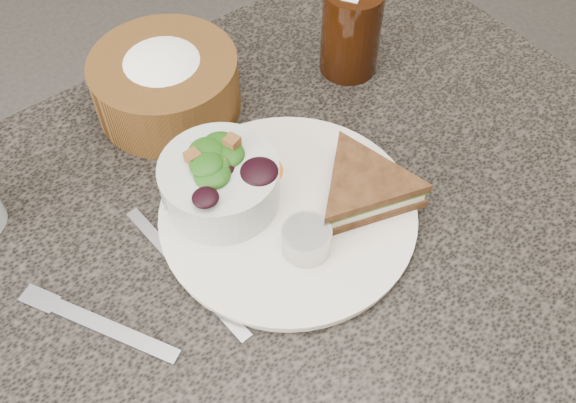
{
  "coord_description": "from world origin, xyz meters",
  "views": [
    {
      "loc": [
        -0.24,
        -0.35,
        1.36
      ],
      "look_at": [
        0.03,
        -0.01,
        0.78
      ],
      "focal_mm": 40.0,
      "sensor_mm": 36.0,
      "label": 1
    }
  ],
  "objects_px": {
    "sandwich": "(364,188)",
    "salad_bowl": "(219,177)",
    "dinner_plate": "(288,214)",
    "cola_glass": "(351,27)",
    "dining_table": "(274,356)",
    "dressing_ramekin": "(306,240)",
    "bread_basket": "(165,76)"
  },
  "relations": [
    {
      "from": "salad_bowl",
      "to": "dressing_ramekin",
      "type": "xyz_separation_m",
      "value": [
        0.03,
        -0.11,
        -0.02
      ]
    },
    {
      "from": "bread_basket",
      "to": "sandwich",
      "type": "bearing_deg",
      "value": -72.12
    },
    {
      "from": "dining_table",
      "to": "cola_glass",
      "type": "relative_size",
      "value": 7.33
    },
    {
      "from": "bread_basket",
      "to": "cola_glass",
      "type": "height_order",
      "value": "cola_glass"
    },
    {
      "from": "dressing_ramekin",
      "to": "dinner_plate",
      "type": "bearing_deg",
      "value": 72.99
    },
    {
      "from": "dinner_plate",
      "to": "sandwich",
      "type": "relative_size",
      "value": 1.96
    },
    {
      "from": "dressing_ramekin",
      "to": "cola_glass",
      "type": "bearing_deg",
      "value": 40.16
    },
    {
      "from": "sandwich",
      "to": "salad_bowl",
      "type": "height_order",
      "value": "salad_bowl"
    },
    {
      "from": "dressing_ramekin",
      "to": "bread_basket",
      "type": "xyz_separation_m",
      "value": [
        0.01,
        0.29,
        0.02
      ]
    },
    {
      "from": "dinner_plate",
      "to": "salad_bowl",
      "type": "distance_m",
      "value": 0.09
    },
    {
      "from": "dinner_plate",
      "to": "bread_basket",
      "type": "bearing_deg",
      "value": 92.63
    },
    {
      "from": "dining_table",
      "to": "dinner_plate",
      "type": "relative_size",
      "value": 3.41
    },
    {
      "from": "dining_table",
      "to": "bread_basket",
      "type": "xyz_separation_m",
      "value": [
        0.01,
        0.23,
        0.43
      ]
    },
    {
      "from": "dining_table",
      "to": "cola_glass",
      "type": "xyz_separation_m",
      "value": [
        0.25,
        0.15,
        0.44
      ]
    },
    {
      "from": "dinner_plate",
      "to": "bread_basket",
      "type": "distance_m",
      "value": 0.24
    },
    {
      "from": "sandwich",
      "to": "dressing_ramekin",
      "type": "bearing_deg",
      "value": -154.35
    },
    {
      "from": "dining_table",
      "to": "cola_glass",
      "type": "bearing_deg",
      "value": 30.14
    },
    {
      "from": "salad_bowl",
      "to": "cola_glass",
      "type": "bearing_deg",
      "value": 18.15
    },
    {
      "from": "dressing_ramekin",
      "to": "salad_bowl",
      "type": "bearing_deg",
      "value": 106.24
    },
    {
      "from": "dining_table",
      "to": "dressing_ramekin",
      "type": "xyz_separation_m",
      "value": [
        0.01,
        -0.06,
        0.4
      ]
    },
    {
      "from": "dinner_plate",
      "to": "sandwich",
      "type": "xyz_separation_m",
      "value": [
        0.08,
        -0.04,
        0.03
      ]
    },
    {
      "from": "dining_table",
      "to": "dressing_ramekin",
      "type": "distance_m",
      "value": 0.41
    },
    {
      "from": "dinner_plate",
      "to": "salad_bowl",
      "type": "height_order",
      "value": "salad_bowl"
    },
    {
      "from": "sandwich",
      "to": "cola_glass",
      "type": "distance_m",
      "value": 0.25
    },
    {
      "from": "dining_table",
      "to": "bread_basket",
      "type": "bearing_deg",
      "value": 86.56
    },
    {
      "from": "salad_bowl",
      "to": "bread_basket",
      "type": "bearing_deg",
      "value": 77.81
    },
    {
      "from": "dining_table",
      "to": "cola_glass",
      "type": "height_order",
      "value": "cola_glass"
    },
    {
      "from": "dining_table",
      "to": "sandwich",
      "type": "bearing_deg",
      "value": -23.77
    },
    {
      "from": "sandwich",
      "to": "salad_bowl",
      "type": "xyz_separation_m",
      "value": [
        -0.13,
        0.1,
        0.02
      ]
    },
    {
      "from": "sandwich",
      "to": "dressing_ramekin",
      "type": "relative_size",
      "value": 2.73
    },
    {
      "from": "dining_table",
      "to": "salad_bowl",
      "type": "distance_m",
      "value": 0.43
    },
    {
      "from": "cola_glass",
      "to": "dinner_plate",
      "type": "bearing_deg",
      "value": -146.11
    }
  ]
}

